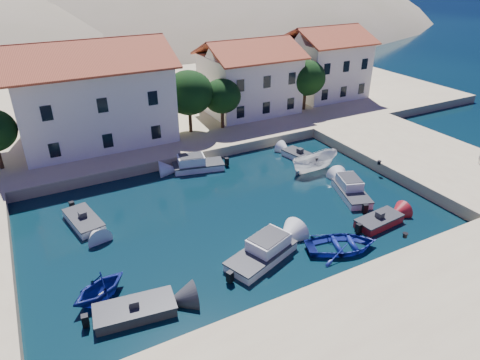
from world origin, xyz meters
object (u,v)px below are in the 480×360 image
at_px(building_mid, 249,75).
at_px(rowboat_south, 341,249).
at_px(building_left, 92,91).
at_px(cabin_cruiser_east, 352,191).
at_px(boat_east, 314,171).
at_px(building_right, 326,61).
at_px(cabin_cruiser_south, 261,254).

bearing_deg(building_mid, rowboat_south, -106.04).
bearing_deg(rowboat_south, building_left, 41.75).
bearing_deg(building_mid, building_left, -176.82).
relative_size(building_left, cabin_cruiser_east, 2.98).
height_order(building_mid, rowboat_south, building_mid).
relative_size(cabin_cruiser_east, boat_east, 1.03).
xyz_separation_m(building_mid, building_right, (12.00, 1.00, 0.25)).
relative_size(building_left, rowboat_south, 3.01).
relative_size(rowboat_south, boat_east, 1.02).
height_order(building_left, boat_east, building_left).
bearing_deg(building_left, rowboat_south, -67.46).
xyz_separation_m(building_left, rowboat_south, (10.46, -25.21, -5.94)).
height_order(rowboat_south, cabin_cruiser_east, cabin_cruiser_east).
relative_size(building_right, rowboat_south, 1.94).
bearing_deg(rowboat_south, building_right, -16.47).
bearing_deg(building_right, boat_east, -129.77).
xyz_separation_m(rowboat_south, boat_east, (5.64, 10.52, 0.00)).
xyz_separation_m(building_mid, boat_east, (-1.89, -15.69, -5.22)).
bearing_deg(cabin_cruiser_south, building_mid, 42.40).
distance_m(building_left, building_mid, 18.04).
height_order(building_left, cabin_cruiser_east, building_left).
relative_size(building_left, cabin_cruiser_south, 2.67).
distance_m(building_left, building_right, 30.07).
bearing_deg(building_right, cabin_cruiser_south, -134.10).
height_order(building_left, building_right, building_left).
distance_m(building_mid, building_right, 12.04).
height_order(building_right, cabin_cruiser_south, building_right).
height_order(cabin_cruiser_east, boat_east, cabin_cruiser_east).
distance_m(building_left, cabin_cruiser_south, 24.81).
bearing_deg(building_right, building_left, -176.19).
bearing_deg(cabin_cruiser_south, building_right, 25.85).
bearing_deg(building_right, building_mid, -175.24).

